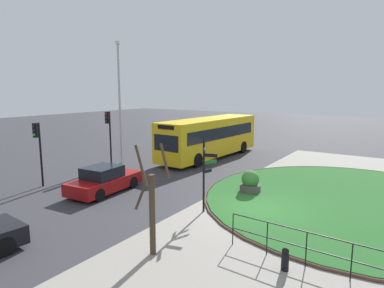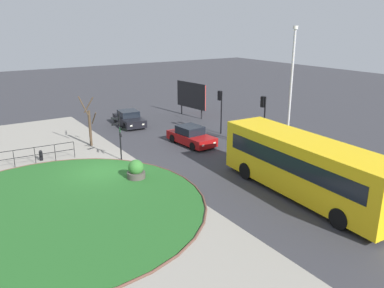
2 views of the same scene
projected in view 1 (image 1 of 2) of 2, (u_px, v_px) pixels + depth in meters
The scene contains 14 objects.
ground at pixel (258, 210), 15.09m from camera, with size 120.00×120.00×0.00m, color #333338.
sidewalk_paving at pixel (293, 217), 14.22m from camera, with size 32.00×8.80×0.02m, color gray.
grass_island at pixel (356, 201), 16.09m from camera, with size 14.36×14.36×0.10m, color #235B23.
grass_kerb_ring at pixel (356, 201), 16.09m from camera, with size 14.67×14.67×0.11m, color brown.
signpost_directional at pixel (205, 170), 14.55m from camera, with size 1.21×0.90×3.34m.
bollard_foreground at pixel (285, 259), 9.96m from camera, with size 0.23×0.23×0.73m.
railing_grass_edge at pixel (306, 245), 10.08m from camera, with size 0.32×5.10×1.16m.
bus_yellow at pixel (210, 137), 26.50m from camera, with size 10.73×3.08×3.12m.
car_far_lane at pixel (104, 180), 17.60m from camera, with size 4.27×2.10×1.41m.
traffic_light_near at pixel (109, 127), 22.39m from camera, with size 0.49×0.30×3.92m.
traffic_light_far at pixel (38, 140), 18.22m from camera, with size 0.49×0.31×3.58m.
lamppost_tall at pixel (120, 100), 23.96m from camera, with size 0.32×0.32×8.71m.
planter_near_signpost at pixel (250, 183), 17.44m from camera, with size 1.08×1.08×1.22m.
street_tree_bare at pixel (152, 205), 10.74m from camera, with size 1.16×1.16×3.80m.
Camera 1 is at (-13.68, -5.43, 5.37)m, focal length 31.31 mm.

